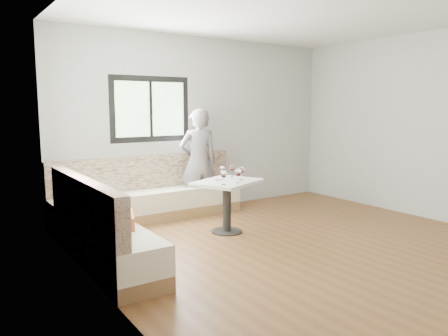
{
  "coord_description": "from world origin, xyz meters",
  "views": [
    {
      "loc": [
        -3.69,
        -3.7,
        1.69
      ],
      "look_at": [
        -0.45,
        1.16,
        0.87
      ],
      "focal_mm": 35.0,
      "sensor_mm": 36.0,
      "label": 1
    }
  ],
  "objects": [
    {
      "name": "room",
      "position": [
        -0.08,
        0.08,
        1.41
      ],
      "size": [
        5.01,
        5.01,
        2.81
      ],
      "color": "brown",
      "rests_on": "ground"
    },
    {
      "name": "banquette",
      "position": [
        -1.59,
        1.62,
        0.33
      ],
      "size": [
        2.91,
        2.8,
        0.95
      ],
      "color": "brown",
      "rests_on": "ground"
    },
    {
      "name": "table",
      "position": [
        -0.47,
        1.06,
        0.53
      ],
      "size": [
        1.05,
        0.95,
        0.71
      ],
      "rotation": [
        0.0,
        0.0,
        0.41
      ],
      "color": "black",
      "rests_on": "ground"
    },
    {
      "name": "person",
      "position": [
        -0.24,
        2.18,
        0.83
      ],
      "size": [
        0.68,
        0.52,
        1.66
      ],
      "primitive_type": "imported",
      "rotation": [
        0.0,
        0.0,
        2.92
      ],
      "color": "slate",
      "rests_on": "ground"
    },
    {
      "name": "olive_ramekin",
      "position": [
        -0.59,
        1.14,
        0.73
      ],
      "size": [
        0.1,
        0.1,
        0.04
      ],
      "color": "white",
      "rests_on": "table"
    },
    {
      "name": "wine_glass_a",
      "position": [
        -0.67,
        0.83,
        0.84
      ],
      "size": [
        0.09,
        0.09,
        0.19
      ],
      "color": "white",
      "rests_on": "table"
    },
    {
      "name": "wine_glass_b",
      "position": [
        -0.45,
        0.83,
        0.84
      ],
      "size": [
        0.09,
        0.09,
        0.19
      ],
      "color": "white",
      "rests_on": "table"
    },
    {
      "name": "wine_glass_c",
      "position": [
        -0.26,
        1.01,
        0.84
      ],
      "size": [
        0.09,
        0.09,
        0.19
      ],
      "color": "white",
      "rests_on": "table"
    },
    {
      "name": "wine_glass_d",
      "position": [
        -0.47,
        1.16,
        0.84
      ],
      "size": [
        0.09,
        0.09,
        0.19
      ],
      "color": "white",
      "rests_on": "table"
    },
    {
      "name": "wine_glass_e",
      "position": [
        -0.24,
        1.27,
        0.84
      ],
      "size": [
        0.09,
        0.09,
        0.19
      ],
      "color": "white",
      "rests_on": "table"
    }
  ]
}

